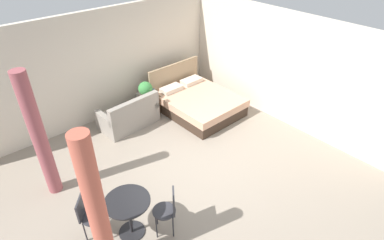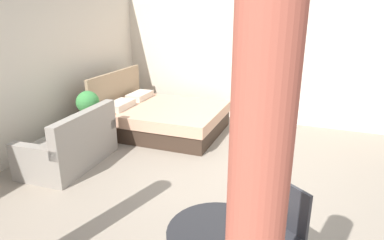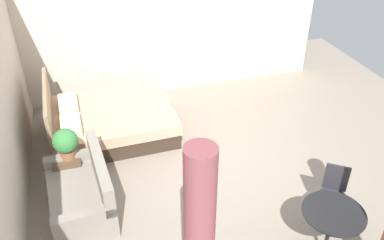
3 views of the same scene
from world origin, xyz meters
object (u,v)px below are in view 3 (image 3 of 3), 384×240
at_px(couch, 83,194).
at_px(balcony_table, 330,226).
at_px(bed, 109,121).
at_px(potted_plant, 66,143).
at_px(nightstand, 69,166).
at_px(cafe_chair_near_window, 334,190).
at_px(vase, 68,143).

height_order(couch, balcony_table, couch).
distance_m(bed, potted_plant, 1.43).
xyz_separation_m(nightstand, balcony_table, (-2.41, -2.94, 0.29)).
bearing_deg(couch, potted_plant, 12.18).
relative_size(bed, balcony_table, 2.78).
height_order(balcony_table, cafe_chair_near_window, cafe_chair_near_window).
height_order(vase, balcony_table, balcony_table).
bearing_deg(balcony_table, bed, 32.49).
bearing_deg(cafe_chair_near_window, vase, 58.44).
relative_size(couch, nightstand, 2.73).
bearing_deg(vase, couch, -171.82).
distance_m(bed, nightstand, 1.28).
relative_size(potted_plant, vase, 2.28).
height_order(nightstand, balcony_table, balcony_table).
relative_size(bed, potted_plant, 4.46).
distance_m(bed, balcony_table, 4.09).
relative_size(couch, cafe_chair_near_window, 1.63).
xyz_separation_m(bed, cafe_chair_near_window, (-2.93, -2.57, 0.27)).
height_order(vase, cafe_chair_near_window, cafe_chair_near_window).
distance_m(potted_plant, cafe_chair_near_window, 3.75).
relative_size(vase, cafe_chair_near_window, 0.24).
xyz_separation_m(bed, couch, (-1.76, 0.58, 0.01)).
height_order(bed, nightstand, bed).
distance_m(couch, nightstand, 0.74).
relative_size(balcony_table, cafe_chair_near_window, 0.86).
bearing_deg(nightstand, balcony_table, -129.25).
bearing_deg(vase, potted_plant, 176.63).
height_order(bed, couch, bed).
bearing_deg(balcony_table, vase, 48.89).
bearing_deg(potted_plant, vase, -3.37).
bearing_deg(nightstand, vase, -22.54).
bearing_deg(bed, vase, 142.66).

